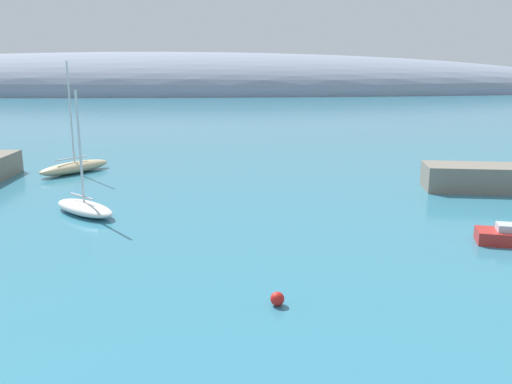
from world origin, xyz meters
TOP-DOWN VIEW (x-y plane):
  - distant_ridge at (-28.05, 189.82)m, footprint 337.14×67.69m
  - sailboat_white_near_shore at (-10.44, 26.05)m, footprint 5.51×5.35m
  - sailboat_sand_mid_mooring at (-15.04, 40.20)m, footprint 6.01×6.85m
  - mooring_buoy_red at (1.15, 11.71)m, footprint 0.58×0.58m

SIDE VIEW (x-z plane):
  - distant_ridge at x=-28.05m, z-range -14.22..14.22m
  - mooring_buoy_red at x=1.15m, z-range 0.00..0.58m
  - sailboat_white_near_shore at x=-10.44m, z-range -3.55..4.54m
  - sailboat_sand_mid_mooring at x=-15.04m, z-range -4.40..5.59m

